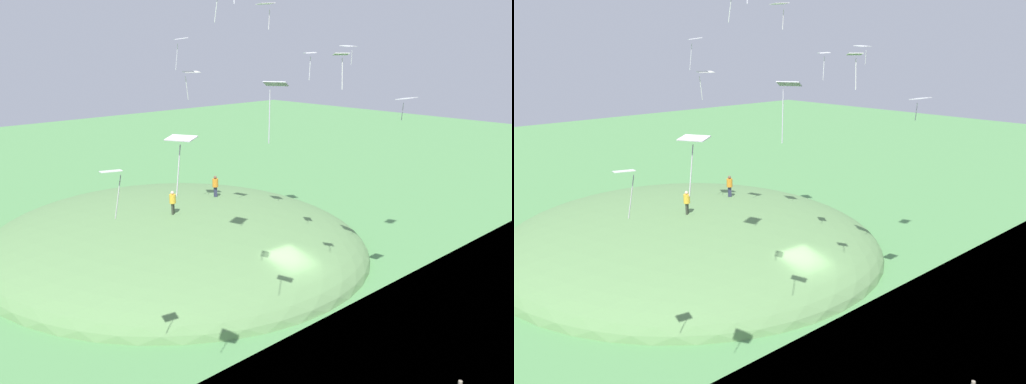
% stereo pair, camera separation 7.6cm
% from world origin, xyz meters
% --- Properties ---
extents(ground_plane, '(160.00, 160.00, 0.00)m').
position_xyz_m(ground_plane, '(0.00, 0.00, 0.00)').
color(ground_plane, '#538E4F').
extents(grass_hill, '(28.70, 26.76, 6.30)m').
position_xyz_m(grass_hill, '(11.03, 0.56, 0.00)').
color(grass_hill, '#5E8950').
rests_on(grass_hill, ground_plane).
extents(person_with_child, '(0.59, 0.59, 1.62)m').
position_xyz_m(person_with_child, '(9.19, 1.86, 4.11)').
color(person_with_child, '#31372B').
rests_on(person_with_child, grass_hill).
extents(person_on_hilltop, '(0.59, 0.59, 1.63)m').
position_xyz_m(person_on_hilltop, '(10.83, -3.23, 4.03)').
color(person_on_hilltop, '#2D304A').
rests_on(person_on_hilltop, grass_hill).
extents(kite_1, '(0.74, 1.03, 1.19)m').
position_xyz_m(kite_1, '(-5.84, -1.75, 11.65)').
color(kite_1, white).
extents(kite_4, '(0.76, 0.80, 1.58)m').
position_xyz_m(kite_4, '(-5.28, 2.84, 13.73)').
color(kite_4, white).
extents(kite_8, '(1.35, 1.23, 1.88)m').
position_xyz_m(kite_8, '(7.25, 2.18, 14.48)').
color(kite_8, white).
extents(kite_9, '(0.74, 1.00, 1.09)m').
position_xyz_m(kite_9, '(-0.32, -4.24, 14.10)').
color(kite_9, white).
extents(kite_10, '(1.02, 0.92, 2.28)m').
position_xyz_m(kite_10, '(-6.37, 8.06, 12.74)').
color(kite_10, white).
extents(kite_11, '(0.93, 0.88, 1.40)m').
position_xyz_m(kite_11, '(-1.54, 0.58, 13.75)').
color(kite_11, white).
extents(kite_12, '(1.03, 0.92, 1.88)m').
position_xyz_m(kite_12, '(-7.12, 12.87, 11.46)').
color(kite_12, white).
extents(kite_13, '(0.72, 0.85, 1.85)m').
position_xyz_m(kite_13, '(-3.69, 13.35, 9.92)').
color(kite_13, white).
extents(kite_14, '(0.96, 1.16, 1.78)m').
position_xyz_m(kite_14, '(7.88, 0.99, 12.47)').
color(kite_14, silver).
extents(kite_15, '(1.41, 1.26, 1.42)m').
position_xyz_m(kite_15, '(2.56, -0.27, 16.39)').
color(kite_15, white).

